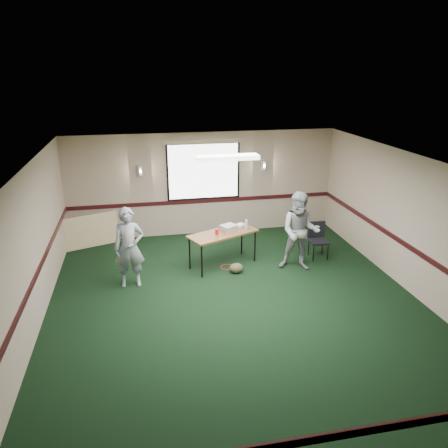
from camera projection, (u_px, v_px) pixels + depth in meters
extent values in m
plane|color=black|center=(238.00, 307.00, 8.18)|extent=(8.00, 8.00, 0.00)
plane|color=tan|center=(204.00, 184.00, 11.41)|extent=(7.00, 0.00, 7.00)
plane|color=tan|center=(337.00, 400.00, 4.04)|extent=(7.00, 0.00, 7.00)
plane|color=tan|center=(29.00, 257.00, 7.07)|extent=(0.00, 8.00, 8.00)
plane|color=tan|center=(416.00, 227.00, 8.37)|extent=(0.00, 8.00, 8.00)
plane|color=silver|center=(239.00, 165.00, 7.26)|extent=(8.00, 8.00, 0.00)
cube|color=black|center=(204.00, 201.00, 11.55)|extent=(7.00, 0.03, 0.10)
cube|color=black|center=(333.00, 436.00, 4.20)|extent=(7.00, 0.03, 0.10)
cube|color=black|center=(34.00, 281.00, 7.22)|extent=(0.03, 8.00, 0.10)
cube|color=black|center=(412.00, 249.00, 8.52)|extent=(0.03, 8.00, 0.10)
cube|color=black|center=(203.00, 171.00, 11.27)|extent=(1.90, 0.01, 1.50)
cube|color=white|center=(204.00, 171.00, 11.26)|extent=(1.80, 0.02, 1.40)
cube|color=tan|center=(203.00, 141.00, 11.00)|extent=(2.05, 0.08, 0.10)
cylinder|color=silver|center=(140.00, 171.00, 10.90)|extent=(0.16, 0.16, 0.25)
cylinder|color=silver|center=(264.00, 165.00, 11.50)|extent=(0.16, 0.16, 0.25)
cube|color=white|center=(227.00, 157.00, 8.20)|extent=(1.20, 0.32, 0.08)
cube|color=brown|center=(223.00, 234.00, 9.67)|extent=(1.69, 1.20, 0.04)
cylinder|color=black|center=(202.00, 261.00, 9.22)|extent=(0.04, 0.04, 0.74)
cylinder|color=black|center=(255.00, 246.00, 10.00)|extent=(0.04, 0.04, 0.74)
cylinder|color=black|center=(190.00, 254.00, 9.61)|extent=(0.04, 0.04, 0.74)
cylinder|color=black|center=(242.00, 240.00, 10.39)|extent=(0.04, 0.04, 0.74)
cube|color=#96959D|center=(229.00, 227.00, 9.82)|extent=(0.42, 0.40, 0.11)
cube|color=white|center=(240.00, 225.00, 10.06)|extent=(0.24, 0.23, 0.05)
cylinder|color=#BA110C|center=(217.00, 232.00, 9.56)|extent=(0.08, 0.08, 0.12)
cylinder|color=#7EA8CF|center=(246.00, 225.00, 9.83)|extent=(0.07, 0.07, 0.22)
ellipsoid|color=#444127|center=(236.00, 268.00, 9.51)|extent=(0.36, 0.31, 0.22)
torus|color=red|center=(227.00, 267.00, 9.80)|extent=(0.34, 0.34, 0.01)
cube|color=tan|center=(87.00, 232.00, 10.80)|extent=(1.55, 0.75, 0.80)
cube|color=black|center=(319.00, 241.00, 10.17)|extent=(0.43, 0.43, 0.05)
cube|color=black|center=(316.00, 229.00, 10.28)|extent=(0.41, 0.07, 0.41)
cylinder|color=black|center=(313.00, 253.00, 10.06)|extent=(0.03, 0.03, 0.38)
cylinder|color=black|center=(328.00, 252.00, 10.11)|extent=(0.03, 0.03, 0.38)
cylinder|color=black|center=(309.00, 248.00, 10.38)|extent=(0.03, 0.03, 0.38)
cylinder|color=black|center=(322.00, 247.00, 10.43)|extent=(0.03, 0.03, 0.38)
imported|color=#3B5483|center=(129.00, 248.00, 8.75)|extent=(0.61, 0.40, 1.66)
imported|color=#7496B5|center=(300.00, 232.00, 9.46)|extent=(1.04, 0.93, 1.76)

